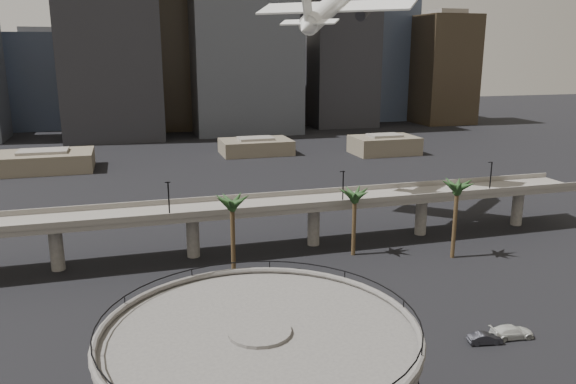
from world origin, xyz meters
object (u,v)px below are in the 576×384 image
object	(u,v)px
overpass	(255,211)
car_b	(485,338)
car_a	(232,381)
airborne_jet	(335,3)
car_c	(512,332)

from	to	relation	value
overpass	car_b	bearing A→B (deg)	-64.05
overpass	car_a	size ratio (longest dim) A/B	28.33
airborne_jet	car_c	xyz separation A→B (m)	(4.61, -52.00, -42.79)
overpass	airborne_jet	xyz separation A→B (m)	(19.01, 12.21, 36.24)
overpass	car_c	distance (m)	46.73
overpass	airborne_jet	size ratio (longest dim) A/B	4.61
car_c	airborne_jet	bearing A→B (deg)	11.34
car_a	car_b	distance (m)	31.36
car_a	car_c	xyz separation A→B (m)	(35.45, 0.84, 0.01)
car_b	overpass	bearing A→B (deg)	35.33
airborne_jet	car_a	world-z (taller)	airborne_jet
overpass	car_b	distance (m)	45.11
airborne_jet	car_b	bearing A→B (deg)	-138.76
overpass	car_c	world-z (taller)	overpass
overpass	car_a	world-z (taller)	overpass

